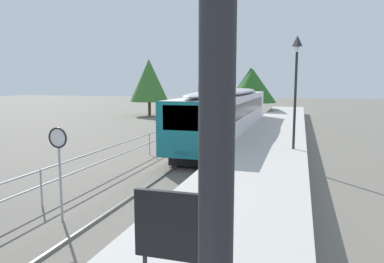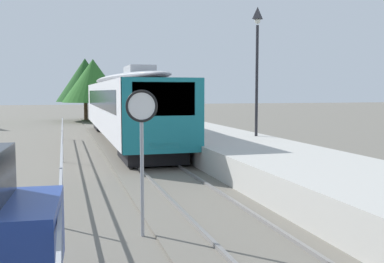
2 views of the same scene
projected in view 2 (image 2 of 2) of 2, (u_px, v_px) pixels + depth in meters
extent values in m
plane|color=#6B665B|center=(70.00, 158.00, 18.92)|extent=(160.00, 160.00, 0.00)
cube|color=#6B665B|center=(142.00, 155.00, 19.73)|extent=(3.20, 60.00, 0.06)
cube|color=slate|center=(125.00, 154.00, 19.53)|extent=(0.08, 60.00, 0.08)
cube|color=slate|center=(158.00, 153.00, 19.92)|extent=(0.08, 60.00, 0.08)
cube|color=silver|center=(125.00, 106.00, 24.74)|extent=(2.80, 20.04, 2.55)
cube|color=#19757F|center=(163.00, 116.00, 15.23)|extent=(2.80, 0.24, 2.55)
cube|color=black|center=(164.00, 99.00, 15.10)|extent=(2.13, 0.08, 1.12)
cube|color=black|center=(125.00, 99.00, 24.70)|extent=(2.82, 16.83, 0.92)
ellipsoid|color=#A8AAAF|center=(125.00, 80.00, 24.61)|extent=(2.69, 19.24, 0.44)
cube|color=#A8AAAF|center=(139.00, 70.00, 19.78)|extent=(1.10, 2.20, 0.36)
cube|color=#EAE5C6|center=(164.00, 145.00, 15.25)|extent=(1.00, 0.10, 0.20)
cube|color=black|center=(151.00, 153.00, 17.57)|extent=(2.24, 3.20, 0.55)
cube|color=black|center=(111.00, 125.00, 32.18)|extent=(2.24, 3.20, 0.55)
cube|color=#B7B5AD|center=(213.00, 143.00, 20.57)|extent=(3.90, 60.00, 0.90)
cylinder|color=#232328|center=(257.00, 81.00, 18.96)|extent=(0.12, 0.12, 4.60)
pyramid|color=#232328|center=(258.00, 13.00, 18.71)|extent=(0.34, 0.34, 0.50)
sphere|color=silver|center=(258.00, 21.00, 18.74)|extent=(0.24, 0.24, 0.24)
cylinder|color=#9EA0A5|center=(142.00, 180.00, 8.64)|extent=(0.07, 0.07, 2.20)
cylinder|color=white|center=(142.00, 106.00, 8.50)|extent=(0.60, 0.03, 0.60)
torus|color=black|center=(142.00, 106.00, 8.49)|extent=(0.61, 0.05, 0.61)
cube|color=#9EA0A5|center=(61.00, 170.00, 9.14)|extent=(0.05, 36.00, 0.05)
cube|color=#9EA0A5|center=(62.00, 195.00, 9.19)|extent=(0.05, 36.00, 0.05)
cylinder|color=#9EA0A5|center=(62.00, 198.00, 9.20)|extent=(0.06, 0.06, 1.25)
cylinder|color=#9EA0A5|center=(62.00, 146.00, 17.82)|extent=(0.06, 0.06, 1.25)
cylinder|color=#9EA0A5|center=(63.00, 129.00, 26.45)|extent=(0.06, 0.06, 1.25)
cylinder|color=black|center=(9.00, 256.00, 6.68)|extent=(0.73, 0.28, 0.72)
cylinder|color=brown|center=(94.00, 112.00, 41.13)|extent=(0.36, 0.36, 1.81)
cone|color=#286023|center=(93.00, 81.00, 40.88)|extent=(5.56, 5.56, 3.87)
cylinder|color=brown|center=(86.00, 111.00, 43.55)|extent=(0.36, 0.36, 1.81)
cone|color=#1E4C1E|center=(85.00, 80.00, 43.29)|extent=(5.48, 5.48, 4.10)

